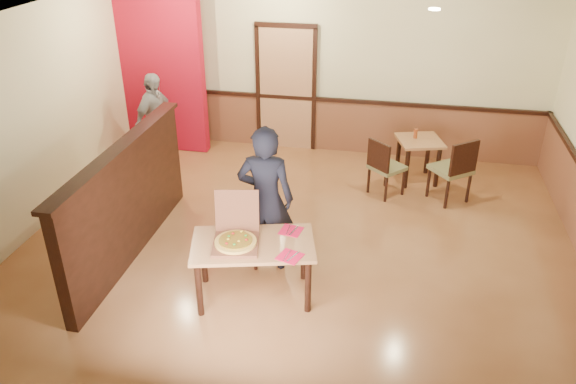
% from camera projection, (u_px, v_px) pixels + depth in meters
% --- Properties ---
extents(floor, '(7.00, 7.00, 0.00)m').
position_uv_depth(floor, '(294.00, 260.00, 6.90)').
color(floor, '#B27345').
rests_on(floor, ground).
extents(ceiling, '(7.00, 7.00, 0.00)m').
position_uv_depth(ceiling, '(295.00, 29.00, 5.58)').
color(ceiling, black).
rests_on(ceiling, wall_back).
extents(wall_back, '(7.00, 0.00, 7.00)m').
position_uv_depth(wall_back, '(334.00, 71.00, 9.27)').
color(wall_back, '#F9F5C3').
rests_on(wall_back, floor).
extents(wall_left, '(0.00, 7.00, 7.00)m').
position_uv_depth(wall_left, '(13.00, 134.00, 6.85)').
color(wall_left, '#F9F5C3').
rests_on(wall_left, floor).
extents(wainscot_back, '(7.00, 0.04, 0.90)m').
position_uv_depth(wainscot_back, '(332.00, 126.00, 9.69)').
color(wainscot_back, brown).
rests_on(wainscot_back, floor).
extents(chair_rail_back, '(7.00, 0.06, 0.06)m').
position_uv_depth(chair_rail_back, '(332.00, 100.00, 9.45)').
color(chair_rail_back, black).
rests_on(chair_rail_back, wall_back).
extents(back_door, '(0.90, 0.06, 2.10)m').
position_uv_depth(back_door, '(286.00, 89.00, 9.54)').
color(back_door, tan).
rests_on(back_door, wall_back).
extents(booth_partition, '(0.20, 3.10, 1.44)m').
position_uv_depth(booth_partition, '(127.00, 200.00, 6.73)').
color(booth_partition, black).
rests_on(booth_partition, floor).
extents(red_accent_panel, '(1.60, 0.20, 2.78)m').
position_uv_depth(red_accent_panel, '(157.00, 70.00, 9.34)').
color(red_accent_panel, '#AD0C24').
rests_on(red_accent_panel, floor).
extents(spot_c, '(0.14, 0.14, 0.02)m').
position_uv_depth(spot_c, '(435.00, 9.00, 6.65)').
color(spot_c, beige).
rests_on(spot_c, ceiling).
extents(main_table, '(1.45, 1.04, 0.70)m').
position_uv_depth(main_table, '(253.00, 251.00, 6.03)').
color(main_table, '#AE7649').
rests_on(main_table, floor).
extents(diner_chair, '(0.54, 0.54, 0.83)m').
position_uv_depth(diner_chair, '(265.00, 226.00, 6.76)').
color(diner_chair, olive).
rests_on(diner_chair, floor).
extents(side_chair_left, '(0.62, 0.62, 0.88)m').
position_uv_depth(side_chair_left, '(384.00, 165.00, 8.19)').
color(side_chair_left, olive).
rests_on(side_chair_left, floor).
extents(side_chair_right, '(0.68, 0.68, 0.98)m').
position_uv_depth(side_chair_right, '(455.00, 168.00, 7.98)').
color(side_chair_right, olive).
rests_on(side_chair_right, floor).
extents(side_table, '(0.80, 0.80, 0.69)m').
position_uv_depth(side_table, '(419.00, 150.00, 8.61)').
color(side_table, '#AE7649').
rests_on(side_table, floor).
extents(diner, '(0.67, 0.46, 1.79)m').
position_uv_depth(diner, '(266.00, 199.00, 6.43)').
color(diner, black).
rests_on(diner, floor).
extents(passerby, '(0.60, 0.97, 1.54)m').
position_uv_depth(passerby, '(155.00, 121.00, 9.00)').
color(passerby, '#9999A1').
rests_on(passerby, floor).
extents(pizza_box, '(0.57, 0.64, 0.50)m').
position_uv_depth(pizza_box, '(236.00, 238.00, 5.94)').
color(pizza_box, brown).
rests_on(pizza_box, main_table).
extents(pizza, '(0.57, 0.57, 0.03)m').
position_uv_depth(pizza, '(236.00, 242.00, 5.90)').
color(pizza, gold).
rests_on(pizza, pizza_box).
extents(napkin_near, '(0.29, 0.29, 0.01)m').
position_uv_depth(napkin_near, '(290.00, 256.00, 5.74)').
color(napkin_near, red).
rests_on(napkin_near, main_table).
extents(napkin_far, '(0.26, 0.26, 0.01)m').
position_uv_depth(napkin_far, '(291.00, 231.00, 6.19)').
color(napkin_far, red).
rests_on(napkin_far, main_table).
extents(condiment, '(0.06, 0.06, 0.14)m').
position_uv_depth(condiment, '(416.00, 134.00, 8.55)').
color(condiment, '#97401B').
rests_on(condiment, side_table).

